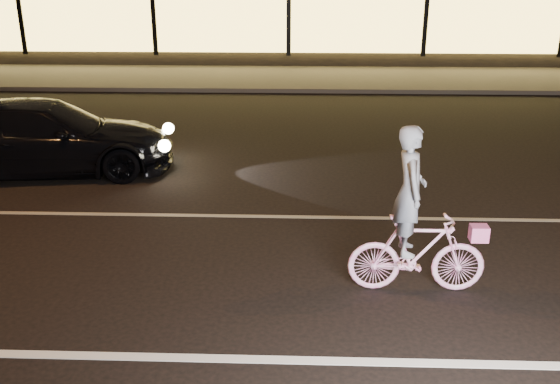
{
  "coord_description": "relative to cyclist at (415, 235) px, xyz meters",
  "views": [
    {
      "loc": [
        0.49,
        -6.47,
        3.57
      ],
      "look_at": [
        0.23,
        0.6,
        0.92
      ],
      "focal_mm": 40.0,
      "sensor_mm": 36.0,
      "label": 1
    }
  ],
  "objects": [
    {
      "name": "lane_stripe_far",
      "position": [
        -1.76,
        2.1,
        -0.69
      ],
      "size": [
        60.0,
        0.1,
        0.01
      ],
      "primitive_type": "cube",
      "color": "gray",
      "rests_on": "ground"
    },
    {
      "name": "sidewalk",
      "position": [
        -1.76,
        13.1,
        -0.63
      ],
      "size": [
        30.0,
        4.0,
        0.12
      ],
      "primitive_type": "cube",
      "color": "#383533",
      "rests_on": "ground"
    },
    {
      "name": "cyclist",
      "position": [
        0.0,
        0.0,
        0.0
      ],
      "size": [
        1.54,
        0.53,
        1.94
      ],
      "rotation": [
        0.0,
        0.0,
        1.57
      ],
      "color": "#FF4FB2",
      "rests_on": "ground"
    },
    {
      "name": "sedan",
      "position": [
        -5.77,
        4.02,
        -0.05
      ],
      "size": [
        4.61,
        2.41,
        1.27
      ],
      "rotation": [
        0.0,
        0.0,
        1.72
      ],
      "color": "black",
      "rests_on": "ground"
    },
    {
      "name": "lane_stripe_near",
      "position": [
        -1.76,
        -1.4,
        -0.69
      ],
      "size": [
        60.0,
        0.12,
        0.01
      ],
      "primitive_type": "cube",
      "color": "silver",
      "rests_on": "ground"
    },
    {
      "name": "ground",
      "position": [
        -1.76,
        0.1,
        -0.69
      ],
      "size": [
        90.0,
        90.0,
        0.0
      ],
      "primitive_type": "plane",
      "color": "black",
      "rests_on": "ground"
    }
  ]
}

